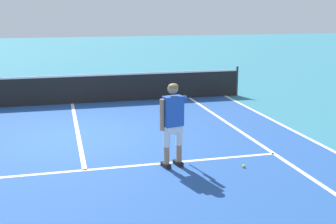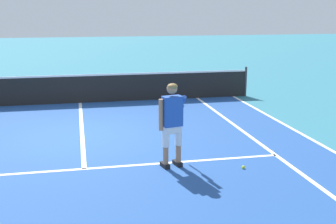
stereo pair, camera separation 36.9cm
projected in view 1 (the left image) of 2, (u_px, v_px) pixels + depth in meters
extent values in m
plane|color=teal|center=(79.00, 137.00, 10.83)|extent=(80.00, 80.00, 0.00)
cube|color=#234C93|center=(81.00, 149.00, 9.94)|extent=(10.98, 10.40, 0.00)
cube|color=white|center=(85.00, 170.00, 8.62)|extent=(8.23, 0.10, 0.01)
cube|color=white|center=(77.00, 128.00, 11.64)|extent=(0.10, 6.40, 0.01)
cube|color=white|center=(247.00, 136.00, 10.93)|extent=(0.10, 10.00, 0.01)
cube|color=white|center=(297.00, 132.00, 11.26)|extent=(0.10, 10.00, 0.01)
cylinder|color=#333338|center=(237.00, 81.00, 15.95)|extent=(0.08, 0.08, 1.07)
cube|color=black|center=(72.00, 90.00, 14.55)|extent=(11.84, 0.02, 0.91)
cube|color=white|center=(71.00, 76.00, 14.44)|extent=(11.84, 0.03, 0.06)
cube|color=black|center=(166.00, 165.00, 8.77)|extent=(0.17, 0.30, 0.09)
cube|color=black|center=(178.00, 163.00, 8.89)|extent=(0.17, 0.30, 0.09)
cylinder|color=#A37556|center=(167.00, 155.00, 8.68)|extent=(0.11, 0.11, 0.36)
cylinder|color=silver|center=(167.00, 137.00, 8.59)|extent=(0.14, 0.14, 0.41)
cylinder|color=#A37556|center=(179.00, 153.00, 8.80)|extent=(0.11, 0.11, 0.36)
cylinder|color=silver|center=(179.00, 135.00, 8.71)|extent=(0.14, 0.14, 0.41)
cube|color=silver|center=(173.00, 128.00, 8.61)|extent=(0.38, 0.27, 0.20)
cube|color=#234CAD|center=(173.00, 111.00, 8.54)|extent=(0.42, 0.30, 0.60)
cylinder|color=#A37556|center=(162.00, 115.00, 8.44)|extent=(0.09, 0.09, 0.62)
cylinder|color=#234CAD|center=(183.00, 102.00, 8.70)|extent=(0.15, 0.28, 0.29)
cylinder|color=#A37556|center=(179.00, 106.00, 8.93)|extent=(0.14, 0.30, 0.14)
sphere|color=#A37556|center=(173.00, 89.00, 8.44)|extent=(0.21, 0.21, 0.21)
ellipsoid|color=olive|center=(173.00, 86.00, 8.41)|extent=(0.24, 0.24, 0.12)
cylinder|color=#232326|center=(175.00, 105.00, 9.13)|extent=(0.08, 0.20, 0.03)
cylinder|color=red|center=(172.00, 104.00, 9.26)|extent=(0.05, 0.10, 0.02)
torus|color=red|center=(168.00, 102.00, 9.42)|extent=(0.09, 0.29, 0.30)
cylinder|color=silver|center=(168.00, 102.00, 9.42)|extent=(0.06, 0.24, 0.25)
sphere|color=#CCE02D|center=(244.00, 166.00, 8.76)|extent=(0.07, 0.07, 0.07)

